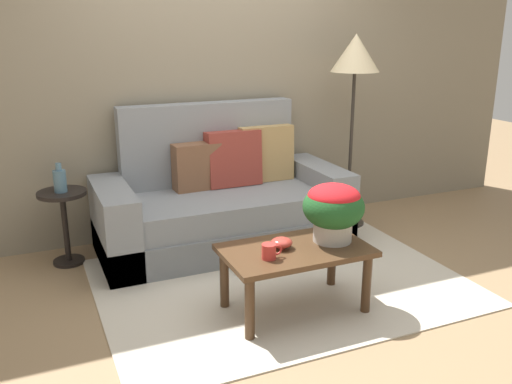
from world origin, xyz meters
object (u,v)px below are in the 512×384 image
Objects in this scene: potted_plant at (333,207)px; table_vase at (60,180)px; snack_bowl at (282,243)px; floor_lamp at (355,64)px; coffee_mug at (269,251)px; couch at (222,204)px; coffee_table at (295,258)px; side_table at (64,214)px.

potted_plant reaches higher than table_vase.
snack_bowl is 1.77m from table_vase.
snack_bowl is at bearing -47.79° from table_vase.
floor_lamp is 13.05× the size of coffee_mug.
table_vase is at bearing 132.21° from snack_bowl.
potted_plant is 2.91× the size of snack_bowl.
floor_lamp reaches higher than couch.
coffee_table is 1.86m from table_vase.
table_vase reaches higher than coffee_mug.
potted_plant is 2.03m from table_vase.
snack_bowl reaches higher than coffee_table.
table_vase reaches higher than side_table.
coffee_mug is 0.59× the size of table_vase.
couch reaches higher than potted_plant.
table_vase is (-1.54, 1.32, 0.01)m from potted_plant.
couch is 1.23m from snack_bowl.
couch is 1.25m from coffee_table.
coffee_table is 0.14m from snack_bowl.
couch reaches higher than side_table.
floor_lamp is (1.21, -0.02, 1.10)m from couch.
coffee_table is 1.59× the size of side_table.
side_table reaches higher than coffee_mug.
side_table is 4.27× the size of snack_bowl.
coffee_table is 1.85m from side_table.
coffee_mug is at bearing -168.56° from potted_plant.
couch is at bearing 103.83° from potted_plant.
floor_lamp is 2.57m from table_vase.
couch is 1.36m from coffee_mug.
floor_lamp is at bearing 53.22° from potted_plant.
potted_plant reaches higher than side_table.
coffee_mug reaches higher than snack_bowl.
floor_lamp is at bearing -1.18° from couch.
coffee_mug is at bearing -140.01° from snack_bowl.
table_vase is (-2.44, 0.11, -0.78)m from floor_lamp.
potted_plant is at bearing -126.78° from floor_lamp.
side_table is (-1.23, 0.10, 0.05)m from couch.
table_vase is (-1.05, 1.42, 0.19)m from coffee_mug.
potted_plant reaches higher than coffee_table.
couch is 15.44× the size of coffee_mug.
coffee_table is 2.02m from floor_lamp.
table_vase is at bearing 133.50° from coffee_table.
coffee_mug is 1.77m from table_vase.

